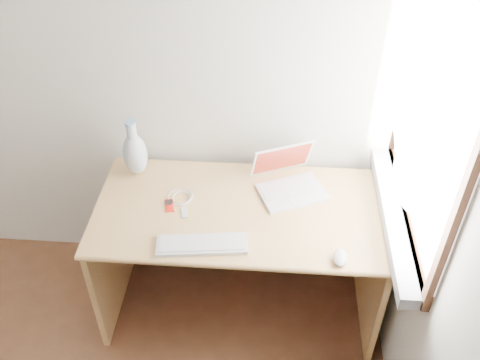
# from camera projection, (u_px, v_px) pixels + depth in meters

# --- Properties ---
(back_wall) EXTENTS (3.50, 0.04, 2.60)m
(back_wall) POSITION_uv_depth(u_px,v_px,m) (28.00, 48.00, 2.45)
(back_wall) COLOR white
(back_wall) RESTS_ON floor
(window) EXTENTS (0.11, 0.99, 1.10)m
(window) POSITION_uv_depth(u_px,v_px,m) (425.00, 123.00, 2.03)
(window) COLOR white
(window) RESTS_ON right_wall
(desk) EXTENTS (1.35, 0.68, 0.71)m
(desk) POSITION_uv_depth(u_px,v_px,m) (241.00, 228.00, 2.68)
(desk) COLOR tan
(desk) RESTS_ON floor
(laptop) EXTENTS (0.36, 0.36, 0.21)m
(laptop) POSITION_uv_depth(u_px,v_px,m) (292.00, 181.00, 2.57)
(laptop) COLOR white
(laptop) RESTS_ON desk
(external_keyboard) EXTENTS (0.40, 0.17, 0.02)m
(external_keyboard) POSITION_uv_depth(u_px,v_px,m) (202.00, 244.00, 2.30)
(external_keyboard) COLOR white
(external_keyboard) RESTS_ON desk
(mouse) EXTENTS (0.07, 0.11, 0.04)m
(mouse) POSITION_uv_depth(u_px,v_px,m) (340.00, 258.00, 2.23)
(mouse) COLOR white
(mouse) RESTS_ON desk
(ipod) EXTENTS (0.06, 0.09, 0.01)m
(ipod) POSITION_uv_depth(u_px,v_px,m) (169.00, 206.00, 2.50)
(ipod) COLOR #A7160B
(ipod) RESTS_ON desk
(cable_coil) EXTENTS (0.13, 0.13, 0.01)m
(cable_coil) POSITION_uv_depth(u_px,v_px,m) (180.00, 197.00, 2.54)
(cable_coil) COLOR white
(cable_coil) RESTS_ON desk
(remote) EXTENTS (0.04, 0.07, 0.01)m
(remote) POSITION_uv_depth(u_px,v_px,m) (184.00, 213.00, 2.46)
(remote) COLOR white
(remote) RESTS_ON desk
(vase) EXTENTS (0.12, 0.12, 0.31)m
(vase) POSITION_uv_depth(u_px,v_px,m) (135.00, 153.00, 2.61)
(vase) COLOR silver
(vase) RESTS_ON desk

